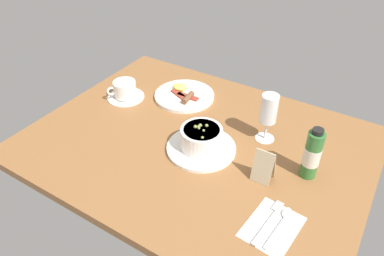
{
  "coord_description": "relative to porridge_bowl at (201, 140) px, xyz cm",
  "views": [
    {
      "loc": [
        48.54,
        -81.25,
        76.73
      ],
      "look_at": [
        -1.26,
        -1.11,
        5.69
      ],
      "focal_mm": 34.09,
      "sensor_mm": 36.0,
      "label": 1
    }
  ],
  "objects": [
    {
      "name": "breakfast_plate",
      "position": [
        -22.04,
        23.94,
        -2.9
      ],
      "size": [
        23.4,
        23.4,
        3.7
      ],
      "color": "white",
      "rests_on": "ground_plane"
    },
    {
      "name": "wine_glass",
      "position": [
        15.2,
        16.31,
        7.34
      ],
      "size": [
        6.46,
        6.46,
        16.95
      ],
      "color": "white",
      "rests_on": "ground_plane"
    },
    {
      "name": "cutlery_setting",
      "position": [
        31.28,
        -16.3,
        -3.56
      ],
      "size": [
        13.71,
        17.26,
        0.9
      ],
      "color": "white",
      "rests_on": "ground_plane"
    },
    {
      "name": "sauce_bottle_green",
      "position": [
        32.77,
        6.79,
        4.09
      ],
      "size": [
        4.94,
        4.94,
        16.98
      ],
      "color": "#337233",
      "rests_on": "ground_plane"
    },
    {
      "name": "porridge_bowl",
      "position": [
        0.0,
        0.0,
        0.0
      ],
      "size": [
        22.46,
        22.46,
        8.98
      ],
      "color": "white",
      "rests_on": "ground_plane"
    },
    {
      "name": "menu_card",
      "position": [
        21.96,
        -1.64,
        1.32
      ],
      "size": [
        5.83,
        5.11,
        10.38
      ],
      "color": "#BFAE89",
      "rests_on": "ground_plane"
    },
    {
      "name": "coffee_cup",
      "position": [
        -41.47,
        11.56,
        -0.59
      ],
      "size": [
        14.39,
        14.39,
        7.01
      ],
      "color": "white",
      "rests_on": "ground_plane"
    },
    {
      "name": "ground_plane",
      "position": [
        -3.45,
        3.01,
        -5.33
      ],
      "size": [
        110.0,
        84.0,
        3.0
      ],
      "primitive_type": "cube",
      "color": "brown"
    }
  ]
}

